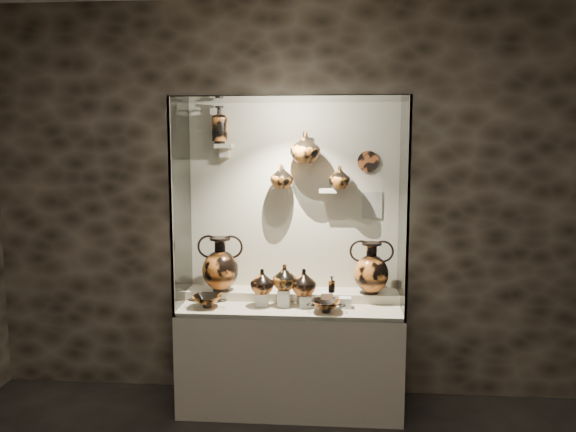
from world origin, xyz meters
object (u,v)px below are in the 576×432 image
object	(u,v)px
jug_c	(304,282)
ovoid_vase_b	(305,147)
kylix_left	(207,300)
lekythos_small	(332,283)
ovoid_vase_a	(282,176)
amphora_left	(220,264)
lekythos_tall	(220,122)
amphora_right	(371,268)
kylix_right	(326,305)
ovoid_vase_c	(340,177)
jug_a	(262,281)
jug_b	(285,277)

from	to	relation	value
jug_c	ovoid_vase_b	world-z (taller)	ovoid_vase_b
kylix_left	jug_c	bearing A→B (deg)	8.11
lekythos_small	ovoid_vase_a	size ratio (longest dim) A/B	0.74
amphora_left	lekythos_tall	world-z (taller)	lekythos_tall
amphora_left	lekythos_small	bearing A→B (deg)	-24.08
lekythos_tall	ovoid_vase_a	distance (m)	0.65
lekythos_tall	amphora_right	bearing A→B (deg)	-4.96
amphora_left	ovoid_vase_a	world-z (taller)	ovoid_vase_a
lekythos_small	kylix_right	size ratio (longest dim) A/B	0.52
kylix_left	ovoid_vase_a	xyz separation A→B (m)	(0.54, 0.32, 0.93)
ovoid_vase_b	ovoid_vase_c	world-z (taller)	ovoid_vase_b
amphora_left	jug_a	xyz separation A→B (m)	(0.36, -0.18, -0.09)
amphora_left	jug_b	size ratio (longest dim) A/B	2.27
kylix_right	ovoid_vase_b	size ratio (longest dim) A/B	1.11
kylix_right	lekythos_tall	world-z (taller)	lekythos_tall
jug_b	kylix_left	distance (m)	0.61
ovoid_vase_b	jug_c	bearing A→B (deg)	-105.59
lekythos_small	amphora_right	bearing A→B (deg)	29.74
jug_c	amphora_right	bearing A→B (deg)	13.29
jug_a	lekythos_tall	distance (m)	1.29
amphora_left	jug_c	bearing A→B (deg)	-25.16
ovoid_vase_c	amphora_left	bearing A→B (deg)	162.17
jug_b	ovoid_vase_c	size ratio (longest dim) A/B	1.08
amphora_left	kylix_left	distance (m)	0.34
ovoid_vase_a	ovoid_vase_c	bearing A→B (deg)	-1.87
jug_b	ovoid_vase_b	world-z (taller)	ovoid_vase_b
kylix_right	jug_b	bearing A→B (deg)	154.54
kylix_right	ovoid_vase_b	xyz separation A→B (m)	(-0.18, 0.35, 1.16)
amphora_left	kylix_right	size ratio (longest dim) A/B	1.60
amphora_right	jug_b	xyz separation A→B (m)	(-0.67, -0.16, -0.05)
amphora_right	jug_c	world-z (taller)	amphora_right
amphora_left	jug_b	distance (m)	0.55
jug_b	ovoid_vase_c	bearing A→B (deg)	31.91
jug_b	ovoid_vase_c	world-z (taller)	ovoid_vase_c
ovoid_vase_a	ovoid_vase_b	size ratio (longest dim) A/B	0.78
amphora_left	ovoid_vase_b	world-z (taller)	ovoid_vase_b
kylix_left	ovoid_vase_b	size ratio (longest dim) A/B	1.16
amphora_left	jug_c	xyz separation A→B (m)	(0.67, -0.15, -0.10)
jug_b	kylix_right	size ratio (longest dim) A/B	0.71
amphora_right	jug_c	bearing A→B (deg)	-160.29
jug_b	ovoid_vase_a	world-z (taller)	ovoid_vase_a
amphora_left	kylix_left	world-z (taller)	amphora_left
ovoid_vase_c	ovoid_vase_b	bearing A→B (deg)	163.54
kylix_left	ovoid_vase_c	bearing A→B (deg)	19.49
kylix_left	ovoid_vase_b	distance (m)	1.39
ovoid_vase_a	ovoid_vase_c	size ratio (longest dim) A/B	1.07
amphora_left	kylix_right	world-z (taller)	amphora_left
lekythos_small	ovoid_vase_b	distance (m)	1.07
lekythos_small	kylix_left	size ratio (longest dim) A/B	0.50
amphora_right	ovoid_vase_b	world-z (taller)	ovoid_vase_b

